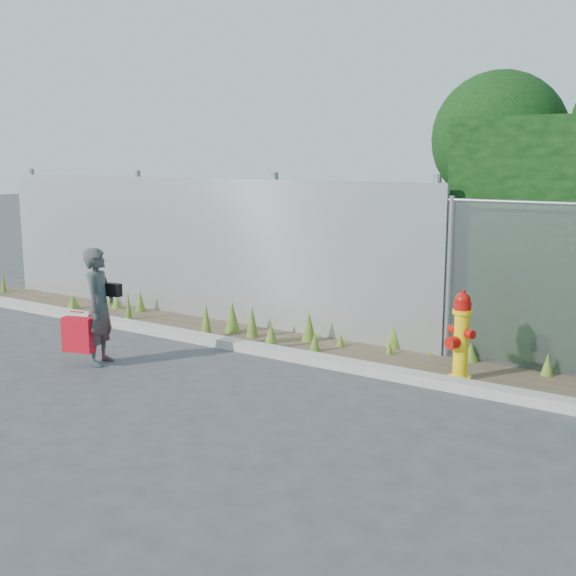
{
  "coord_description": "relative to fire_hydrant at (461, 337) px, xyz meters",
  "views": [
    {
      "loc": [
        4.39,
        -5.48,
        2.51
      ],
      "look_at": [
        -0.3,
        1.4,
        1.0
      ],
      "focal_mm": 45.0,
      "sensor_mm": 36.0,
      "label": 1
    }
  ],
  "objects": [
    {
      "name": "ground",
      "position": [
        -1.56,
        -2.15,
        -0.51
      ],
      "size": [
        80.0,
        80.0,
        0.0
      ],
      "primitive_type": "plane",
      "color": "#3D3D40",
      "rests_on": "ground"
    },
    {
      "name": "woman",
      "position": [
        -3.91,
        -1.82,
        0.21
      ],
      "size": [
        0.53,
        0.62,
        1.44
      ],
      "primitive_type": "imported",
      "rotation": [
        0.0,
        0.0,
        2.0
      ],
      "color": "#10665E",
      "rests_on": "ground"
    },
    {
      "name": "curb",
      "position": [
        -1.56,
        -0.35,
        -0.45
      ],
      "size": [
        16.0,
        0.22,
        0.12
      ],
      "primitive_type": "cube",
      "color": "#A7A197",
      "rests_on": "ground"
    },
    {
      "name": "black_shoulder_bag",
      "position": [
        -3.79,
        -1.7,
        0.41
      ],
      "size": [
        0.21,
        0.09,
        0.16
      ],
      "rotation": [
        0.0,
        0.0,
        0.13
      ],
      "color": "black"
    },
    {
      "name": "red_tote_bag",
      "position": [
        -4.02,
        -2.07,
        -0.11
      ],
      "size": [
        0.38,
        0.14,
        0.5
      ],
      "rotation": [
        0.0,
        0.0,
        0.29
      ],
      "color": "red"
    },
    {
      "name": "corrugated_fence",
      "position": [
        -4.8,
        0.86,
        0.59
      ],
      "size": [
        8.5,
        0.21,
        2.3
      ],
      "color": "silver",
      "rests_on": "ground"
    },
    {
      "name": "fire_hydrant",
      "position": [
        0.0,
        0.0,
        0.0
      ],
      "size": [
        0.35,
        0.32,
        1.05
      ],
      "rotation": [
        0.0,
        0.0,
        -0.43
      ],
      "color": "yellow",
      "rests_on": "ground"
    },
    {
      "name": "weed_strip",
      "position": [
        -1.18,
        0.3,
        -0.39
      ],
      "size": [
        16.0,
        1.35,
        0.52
      ],
      "color": "#4C3C2B",
      "rests_on": "ground"
    }
  ]
}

